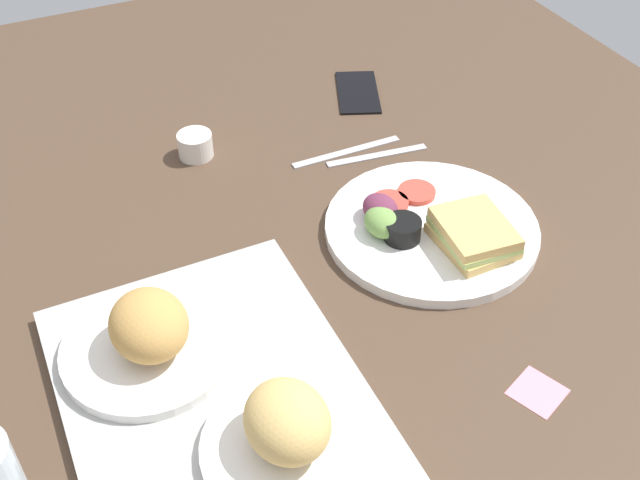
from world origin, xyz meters
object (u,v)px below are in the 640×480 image
Objects in this scene: plate_with_salad at (432,227)px; espresso_cup at (195,145)px; fork at (377,155)px; knife at (347,151)px; serving_tray at (217,403)px; bread_plate_far at (149,336)px; bread_plate_near at (290,433)px; cell_phone at (358,91)px; sticky_note at (538,392)px.

espresso_cup is (33.35, 23.99, 0.37)cm from plate_with_salad.
fork and knife have the same top height.
serving_tray is 2.37× the size of knife.
fork is at bearing -59.71° from bread_plate_far.
plate_with_salad is at bearing -144.27° from espresso_cup.
bread_plate_near is 57.94cm from knife.
serving_tray is 3.13× the size of cell_phone.
sticky_note is (-52.79, 1.59, -0.19)cm from knife.
fork is (45.60, -35.23, -4.34)cm from bread_plate_near.
bread_plate_far is 68.10cm from cell_phone.
plate_with_salad is at bearing 94.10° from knife.
serving_tray is 2.16× the size of bread_plate_far.
serving_tray is 8.04× the size of sticky_note.
bread_plate_far is at bearing 153.75° from cell_phone.
plate_with_salad is 2.12× the size of cell_phone.
serving_tray is 53.79cm from fork.
bread_plate_far is at bearing 97.42° from plate_with_salad.
cell_phone is (44.93, -51.00, -4.20)cm from bread_plate_far.
fork is (35.87, -40.08, -0.55)cm from serving_tray.
espresso_cup is at bearing -23.18° from knife.
espresso_cup is (38.87, -18.41, -2.60)cm from bread_plate_far.
espresso_cup reaches higher than knife.
plate_with_salad reaches higher than sticky_note.
bread_plate_far is 1.10× the size of knife.
bread_plate_near is at bearing 127.24° from plate_with_salad.
fork is at bearing -175.89° from cell_phone.
espresso_cup is 29.35cm from fork.
serving_tray reaches higher than sticky_note.
bread_plate_far is 43.09cm from espresso_cup.
espresso_cup is 24.47cm from knife.
cell_phone is 2.57× the size of sticky_note.
plate_with_salad is 41.08cm from espresso_cup.
bread_plate_near is at bearing 169.61° from cell_phone.
knife is at bearing 169.49° from cell_phone.
serving_tray is at bearing -154.04° from bread_plate_far.
serving_tray reaches higher than knife.
bread_plate_near is at bearing 171.38° from espresso_cup.
sticky_note is at bearing 90.95° from fork.
fork is at bearing -48.18° from serving_tray.
espresso_cup is at bearing 122.91° from cell_phone.
bread_plate_far is 3.73× the size of espresso_cup.
fork reaches higher than sticky_note.
serving_tray is 2.28× the size of bread_plate_near.
cell_phone is at bearing -40.27° from serving_tray.
fork is 1.18× the size of cell_phone.
sticky_note is (-29.14, 3.19, -1.57)cm from plate_with_salad.
espresso_cup reaches higher than cell_phone.
bread_plate_far is at bearing 37.64° from fork.
serving_tray is at bearing 112.00° from plate_with_salad.
cell_phone reaches higher than fork.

